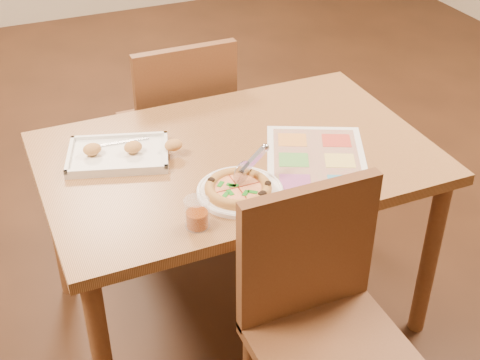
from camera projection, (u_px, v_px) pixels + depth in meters
name	position (u px, v px, depth m)	size (l,w,h in m)	color
dining_table	(237.00, 174.00, 2.30)	(1.30, 0.85, 0.72)	#94653B
chair_near	(320.00, 302.00, 1.88)	(0.42, 0.42, 0.47)	brown
chair_far	(181.00, 115.00, 2.79)	(0.42, 0.42, 0.47)	brown
plate	(240.00, 192.00, 2.05)	(0.27, 0.27, 0.01)	white
pizza	(238.00, 188.00, 2.03)	(0.21, 0.21, 0.03)	#CC8F45
pizza_cutter	(250.00, 164.00, 2.04)	(0.14, 0.07, 0.09)	silver
appetizer_tray	(121.00, 154.00, 2.21)	(0.40, 0.31, 0.06)	silver
glass_tumbler	(197.00, 215.00, 1.89)	(0.07, 0.07, 0.09)	#84350A
menu	(317.00, 161.00, 2.20)	(0.33, 0.46, 0.01)	white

